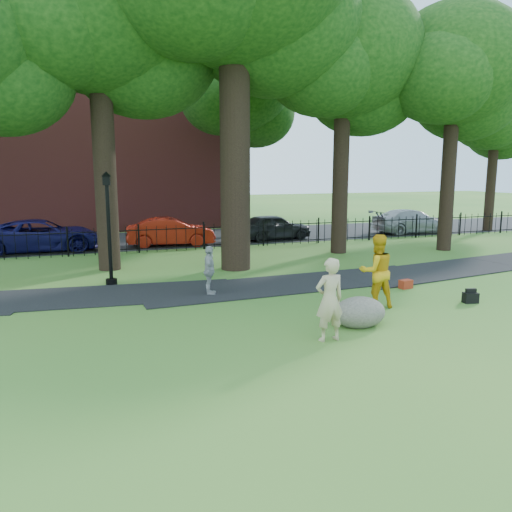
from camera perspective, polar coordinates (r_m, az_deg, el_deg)
name	(u,v)px	position (r m, az deg, el deg)	size (l,w,h in m)	color
ground	(320,321)	(12.61, 7.38, -7.34)	(120.00, 120.00, 0.00)	#306C25
footpath	(293,284)	(16.42, 4.29, -3.23)	(36.00, 2.60, 0.03)	black
street	(186,238)	(27.52, -7.97, 2.02)	(80.00, 7.00, 0.02)	black
iron_fence	(204,237)	(23.57, -5.99, 2.23)	(44.00, 0.04, 1.20)	black
brick_building	(97,134)	(34.80, -17.67, 13.18)	(18.00, 8.00, 12.00)	maroon
tree_row	(236,51)	(20.52, -2.27, 22.36)	(26.82, 7.96, 12.42)	black
woman	(329,300)	(10.97, 8.40, -4.96)	(0.67, 0.44, 1.85)	tan
man	(376,271)	(13.86, 13.60, -1.69)	(0.97, 0.76, 2.00)	gold
pedestrian	(209,271)	(14.91, -5.35, -1.67)	(0.87, 0.36, 1.48)	#9A9A9E
boulder	(359,310)	(12.30, 11.74, -6.07)	(1.30, 0.98, 0.76)	slate
lamppost	(109,230)	(16.63, -16.46, 2.83)	(0.36, 0.36, 3.65)	black
backpack	(470,298)	(15.33, 23.30, -4.40)	(0.40, 0.25, 0.30)	black
red_bag	(406,284)	(16.47, 16.74, -3.10)	(0.40, 0.25, 0.27)	#9D2B16
red_sedan	(171,232)	(24.75, -9.73, 2.73)	(1.48, 4.24, 1.40)	maroon
navy_van	(42,236)	(24.70, -23.24, 2.15)	(2.45, 5.32, 1.48)	#0F0E48
grey_car	(273,227)	(26.61, 1.98, 3.34)	(1.64, 4.06, 1.38)	black
silver_car	(412,221)	(30.67, 17.36, 3.79)	(1.97, 4.85, 1.41)	#989AA0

